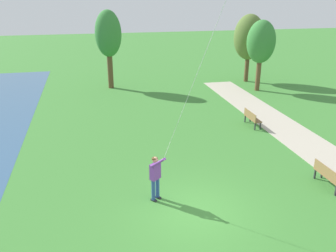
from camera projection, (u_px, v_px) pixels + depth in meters
ground_plane at (194, 212)px, 12.42m from camera, size 120.00×120.00×0.00m
person_kite_flyer at (156, 174)px, 12.82m from camera, size 0.57×0.61×1.83m
park_bench_near_walkway at (328, 175)px, 13.90m from camera, size 0.46×1.51×0.88m
park_bench_far_walkway at (252, 117)px, 20.31m from camera, size 0.46×1.51×0.88m
tree_horizon_far at (108, 35)px, 27.27m from camera, size 2.02×1.87×6.02m
tree_treeline_right at (249, 37)px, 29.51m from camera, size 2.54×2.42×5.59m
tree_treeline_center at (261, 42)px, 26.67m from camera, size 2.17×2.02×5.34m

